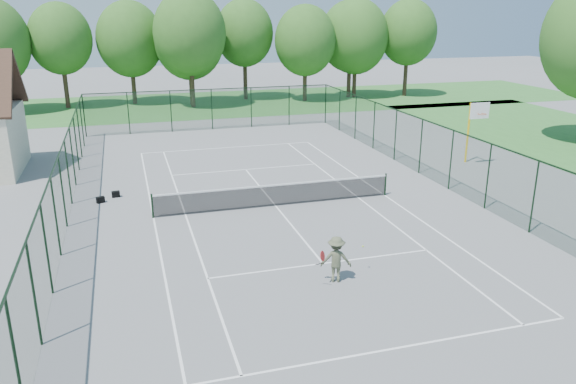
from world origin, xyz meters
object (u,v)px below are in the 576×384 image
tennis_net (276,194)px  tennis_player (336,259)px  sports_bag_a (100,200)px  basketball_goal (474,121)px

tennis_net → tennis_player: 7.76m
tennis_net → tennis_player: tennis_player is taller
tennis_net → sports_bag_a: bearing=160.4°
tennis_net → sports_bag_a: (-7.72, 2.75, -0.43)m
basketball_goal → sports_bag_a: 20.69m
tennis_net → sports_bag_a: size_ratio=30.66×
basketball_goal → tennis_player: basketball_goal is taller
tennis_net → basketball_goal: size_ratio=3.04×
sports_bag_a → tennis_player: tennis_player is taller
basketball_goal → sports_bag_a: size_ratio=10.10×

